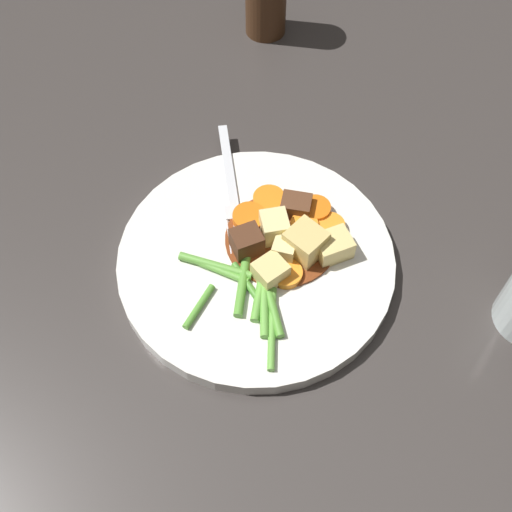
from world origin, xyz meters
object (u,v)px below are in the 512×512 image
(carrot_slice_5, at_px, (249,219))
(meat_chunk_1, at_px, (245,244))
(potato_chunk_2, at_px, (270,272))
(potato_chunk_3, at_px, (273,227))
(fork, at_px, (232,190))
(dinner_plate, at_px, (256,261))
(meat_chunk_0, at_px, (292,205))
(carrot_slice_2, at_px, (330,227))
(carrot_slice_3, at_px, (304,226))
(potato_chunk_0, at_px, (285,247))
(potato_chunk_4, at_px, (333,246))
(carrot_slice_4, at_px, (289,271))
(potato_chunk_1, at_px, (305,243))
(carrot_slice_1, at_px, (315,210))
(carrot_slice_0, at_px, (269,200))

(carrot_slice_5, xyz_separation_m, meat_chunk_1, (-0.03, -0.02, 0.01))
(potato_chunk_2, bearing_deg, potato_chunk_3, 34.77)
(meat_chunk_1, xyz_separation_m, fork, (0.05, 0.06, -0.01))
(dinner_plate, relative_size, meat_chunk_0, 9.20)
(carrot_slice_2, relative_size, carrot_slice_3, 1.08)
(meat_chunk_0, height_order, fork, meat_chunk_0)
(potato_chunk_3, xyz_separation_m, meat_chunk_0, (0.04, 0.00, -0.00))
(carrot_slice_2, xyz_separation_m, meat_chunk_0, (-0.01, 0.04, 0.01))
(meat_chunk_0, bearing_deg, potato_chunk_2, -158.13)
(potato_chunk_0, bearing_deg, potato_chunk_4, -49.92)
(carrot_slice_4, height_order, potato_chunk_1, potato_chunk_1)
(carrot_slice_4, bearing_deg, potato_chunk_1, 3.43)
(carrot_slice_5, xyz_separation_m, potato_chunk_2, (-0.04, -0.06, 0.00))
(carrot_slice_1, relative_size, potato_chunk_2, 1.08)
(carrot_slice_0, height_order, meat_chunk_1, meat_chunk_1)
(carrot_slice_0, height_order, carrot_slice_2, carrot_slice_0)
(carrot_slice_2, distance_m, carrot_slice_5, 0.08)
(dinner_plate, xyz_separation_m, meat_chunk_0, (0.07, 0.00, 0.02))
(dinner_plate, relative_size, potato_chunk_2, 9.60)
(carrot_slice_3, bearing_deg, potato_chunk_4, -97.45)
(carrot_slice_0, bearing_deg, carrot_slice_1, -67.87)
(carrot_slice_0, height_order, carrot_slice_1, carrot_slice_1)
(dinner_plate, bearing_deg, potato_chunk_2, -113.33)
(meat_chunk_0, distance_m, fork, 0.07)
(dinner_plate, distance_m, carrot_slice_3, 0.06)
(carrot_slice_0, relative_size, meat_chunk_0, 1.12)
(potato_chunk_0, height_order, meat_chunk_0, potato_chunk_0)
(carrot_slice_2, relative_size, potato_chunk_0, 1.07)
(carrot_slice_5, xyz_separation_m, potato_chunk_1, (0.00, -0.07, 0.01))
(potato_chunk_1, xyz_separation_m, potato_chunk_3, (-0.00, 0.04, -0.00))
(carrot_slice_0, xyz_separation_m, potato_chunk_3, (-0.03, -0.03, 0.01))
(potato_chunk_0, relative_size, potato_chunk_1, 0.83)
(carrot_slice_3, relative_size, carrot_slice_4, 0.89)
(carrot_slice_1, height_order, potato_chunk_1, potato_chunk_1)
(potato_chunk_1, distance_m, potato_chunk_3, 0.04)
(carrot_slice_1, xyz_separation_m, carrot_slice_2, (-0.01, -0.02, -0.00))
(carrot_slice_0, bearing_deg, carrot_slice_5, 177.35)
(dinner_plate, bearing_deg, potato_chunk_3, 4.45)
(carrot_slice_3, distance_m, potato_chunk_2, 0.07)
(carrot_slice_4, xyz_separation_m, potato_chunk_1, (0.03, 0.00, 0.01))
(potato_chunk_3, bearing_deg, potato_chunk_2, -145.23)
(meat_chunk_0, bearing_deg, potato_chunk_0, -151.05)
(carrot_slice_4, relative_size, potato_chunk_4, 0.91)
(carrot_slice_5, relative_size, potato_chunk_3, 1.15)
(carrot_slice_0, xyz_separation_m, potato_chunk_2, (-0.07, -0.06, 0.01))
(dinner_plate, xyz_separation_m, potato_chunk_4, (0.05, -0.06, 0.02))
(carrot_slice_1, xyz_separation_m, carrot_slice_4, (-0.08, -0.02, -0.00))
(carrot_slice_0, distance_m, carrot_slice_1, 0.05)
(carrot_slice_0, bearing_deg, potato_chunk_2, -141.99)
(carrot_slice_4, bearing_deg, meat_chunk_0, 34.00)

